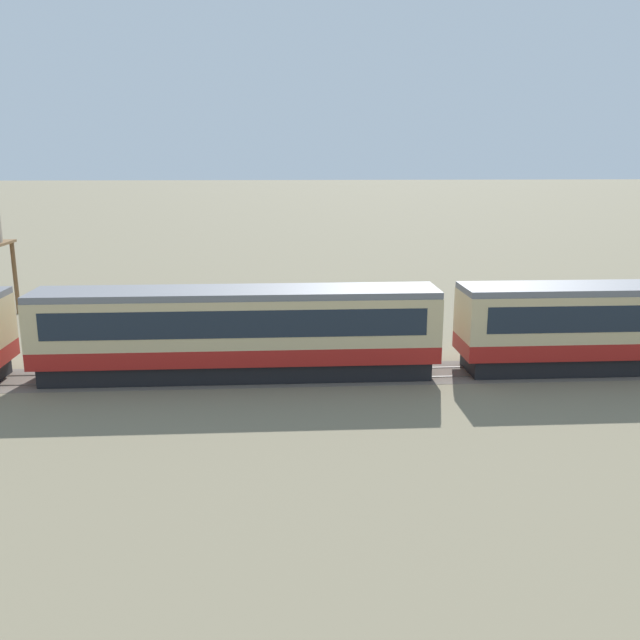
# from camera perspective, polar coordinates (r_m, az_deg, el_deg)

# --- Properties ---
(ground_plane) EXTENTS (600.00, 600.00, 0.00)m
(ground_plane) POSITION_cam_1_polar(r_m,az_deg,el_deg) (36.84, 22.41, -3.60)
(ground_plane) COLOR #7A7056
(passenger_train) EXTENTS (99.62, 3.15, 4.24)m
(passenger_train) POSITION_cam_1_polar(r_m,az_deg,el_deg) (32.07, -6.45, -0.73)
(passenger_train) COLOR #AD1E19
(passenger_train) RESTS_ON ground_plane
(railway_track) EXTENTS (151.53, 3.60, 0.04)m
(railway_track) POSITION_cam_1_polar(r_m,az_deg,el_deg) (32.75, 0.36, -4.61)
(railway_track) COLOR #665B51
(railway_track) RESTS_ON ground_plane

